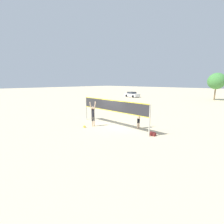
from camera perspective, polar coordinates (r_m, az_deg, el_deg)
ground_plane at (r=13.77m, az=0.00°, el=-5.45°), size 200.00×200.00×0.00m
volleyball_net at (r=13.37m, az=0.00°, el=1.75°), size 7.66×0.11×2.43m
player_spiker at (r=13.61m, az=-7.28°, el=-0.53°), size 0.28×0.72×2.26m
player_blocker at (r=13.05m, az=10.14°, el=-1.20°), size 0.28×0.72×2.24m
volleyball at (r=13.57m, az=-10.46°, el=-5.44°), size 0.21×0.21×0.21m
gear_bag at (r=11.88m, az=15.20°, el=-8.05°), size 0.46×0.31×0.24m
parked_car_near at (r=40.38m, az=7.66°, el=6.57°), size 4.42×2.60×1.39m
tree_left_cluster at (r=40.20m, az=34.99°, el=9.62°), size 3.52×3.52×5.91m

